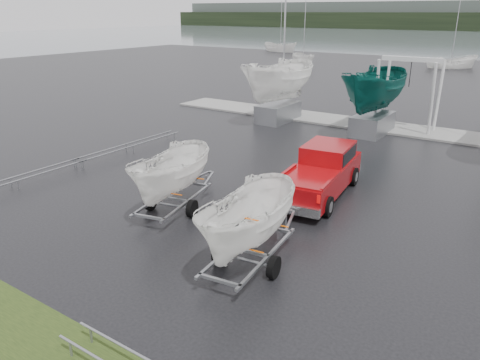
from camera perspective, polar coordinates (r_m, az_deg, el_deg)
ground_plane at (r=17.41m, az=4.86°, el=-2.07°), size 120.00×120.00×0.00m
dock at (r=28.95m, az=17.82°, el=6.10°), size 30.00×3.00×0.12m
pickup_truck at (r=17.68m, az=9.98°, el=1.22°), size 2.45×5.48×1.76m
trailer_hitched at (r=11.71m, az=1.22°, el=0.83°), size 1.87×3.72×4.91m
trailer_parked at (r=15.44m, az=-8.49°, el=5.30°), size 1.99×3.77×4.89m
boat_hoist at (r=28.28m, az=19.92°, el=10.99°), size 3.30×2.18×4.12m
keelboat_0 at (r=28.97m, az=4.90°, el=15.33°), size 2.64×3.20×10.82m
keelboat_1 at (r=26.76m, az=16.54°, el=13.83°), size 2.53×3.20×7.83m
mast_rack_0 at (r=23.46m, az=-13.32°, el=4.19°), size 0.56×6.50×0.06m
mast_rack_1 at (r=20.12m, az=-25.86°, el=0.07°), size 0.56×6.50×0.06m
moored_boat_0 at (r=63.40m, az=7.70°, el=13.88°), size 3.11×3.11×10.89m
moored_boat_1 at (r=63.14m, az=24.26°, el=12.33°), size 3.31×3.29×11.11m
moored_boat_4 at (r=82.14m, az=4.95°, el=15.32°), size 3.15×3.09×11.43m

